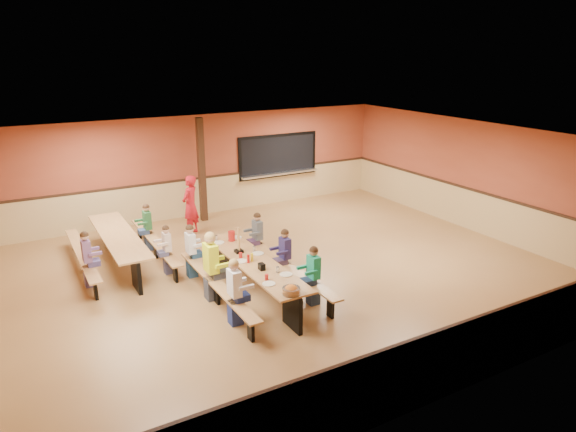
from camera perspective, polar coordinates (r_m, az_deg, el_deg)
ground at (r=11.67m, az=-0.68°, el=-6.25°), size 12.00×12.00×0.00m
room_envelope at (r=11.40m, az=-0.70°, el=-3.08°), size 12.04×10.04×3.02m
kitchen_pass_through at (r=16.57m, az=-1.09°, el=6.52°), size 2.78×0.28×1.38m
structural_post at (r=14.95m, az=-9.57°, el=5.04°), size 0.18×0.18×3.00m
cafeteria_table_main at (r=10.47m, az=-3.76°, el=-6.08°), size 1.91×3.70×0.74m
cafeteria_table_second at (r=12.51m, az=-18.25°, el=-2.88°), size 1.91×3.70×0.74m
seated_child_white_left at (r=9.39m, az=-5.95°, el=-8.45°), size 0.39×0.32×1.26m
seated_adult_yellow at (r=10.32m, az=-8.53°, el=-5.58°), size 0.46×0.38×1.40m
seated_child_grey_left at (r=11.43m, az=-10.73°, el=-3.88°), size 0.36×0.29×1.19m
seated_child_teal_right at (r=10.06m, az=2.84°, el=-6.67°), size 0.36×0.30×1.19m
seated_child_navy_right at (r=10.96m, az=-0.34°, el=-4.51°), size 0.36×0.29×1.19m
seated_child_char_right at (r=12.05m, az=-3.40°, el=-2.42°), size 0.36×0.29×1.18m
seated_child_purple_sec at (r=11.58m, az=-21.40°, el=-4.52°), size 0.37×0.30×1.21m
seated_child_green_sec at (r=13.19m, az=-15.32°, el=-1.24°), size 0.35×0.29×1.18m
seated_child_tan_sec at (r=11.72m, az=-13.27°, el=-3.69°), size 0.32×0.26×1.12m
standing_woman at (r=14.03m, az=-10.80°, el=1.21°), size 0.70×0.68×1.62m
punch_pitcher at (r=11.46m, az=-6.29°, el=-2.23°), size 0.16×0.16×0.22m
chip_bowl at (r=9.00m, az=0.36°, el=-8.24°), size 0.32×0.32×0.15m
napkin_dispenser at (r=9.95m, az=-2.94°, el=-5.64°), size 0.10×0.14×0.13m
condiment_mustard at (r=10.34m, az=-4.02°, el=-4.60°), size 0.06×0.06×0.17m
condiment_ketchup at (r=10.28m, az=-4.44°, el=-4.76°), size 0.06×0.06×0.17m
table_paddle at (r=10.78m, az=-5.50°, el=-3.39°), size 0.16×0.16×0.56m
place_settings at (r=10.37m, az=-3.79°, el=-4.72°), size 0.65×3.30×0.11m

